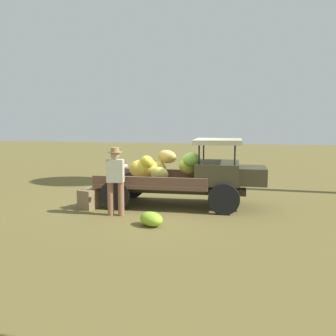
{
  "coord_description": "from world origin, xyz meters",
  "views": [
    {
      "loc": [
        2.32,
        -9.6,
        2.27
      ],
      "look_at": [
        0.2,
        0.09,
        1.03
      ],
      "focal_mm": 39.21,
      "sensor_mm": 36.0,
      "label": 1
    }
  ],
  "objects_px": {
    "truck": "(189,174)",
    "farmer": "(115,177)",
    "loose_banana_bunch": "(151,219)",
    "wooden_crate": "(90,199)"
  },
  "relations": [
    {
      "from": "truck",
      "to": "loose_banana_bunch",
      "type": "height_order",
      "value": "truck"
    },
    {
      "from": "farmer",
      "to": "loose_banana_bunch",
      "type": "distance_m",
      "value": 1.52
    },
    {
      "from": "farmer",
      "to": "wooden_crate",
      "type": "xyz_separation_m",
      "value": [
        -0.95,
        0.55,
        -0.7
      ]
    },
    {
      "from": "wooden_crate",
      "to": "farmer",
      "type": "bearing_deg",
      "value": -30.19
    },
    {
      "from": "farmer",
      "to": "loose_banana_bunch",
      "type": "xyz_separation_m",
      "value": [
        1.08,
        -0.71,
        -0.79
      ]
    },
    {
      "from": "truck",
      "to": "loose_banana_bunch",
      "type": "relative_size",
      "value": 7.53
    },
    {
      "from": "loose_banana_bunch",
      "to": "truck",
      "type": "bearing_deg",
      "value": 77.11
    },
    {
      "from": "truck",
      "to": "farmer",
      "type": "xyz_separation_m",
      "value": [
        -1.57,
        -1.43,
        0.07
      ]
    },
    {
      "from": "truck",
      "to": "farmer",
      "type": "relative_size",
      "value": 2.71
    },
    {
      "from": "truck",
      "to": "wooden_crate",
      "type": "xyz_separation_m",
      "value": [
        -2.52,
        -0.88,
        -0.63
      ]
    }
  ]
}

